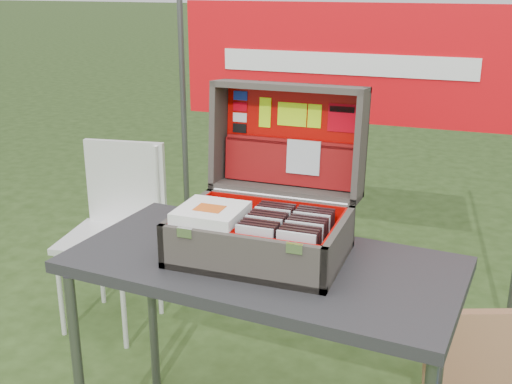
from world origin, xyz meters
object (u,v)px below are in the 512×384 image
at_px(chair, 108,241).
at_px(cardboard_box, 478,365).
at_px(table, 262,364).
at_px(suitcase, 266,176).

relative_size(chair, cardboard_box, 2.04).
distance_m(table, chair, 1.22).
distance_m(chair, cardboard_box, 1.77).
bearing_deg(cardboard_box, table, -164.60).
xyz_separation_m(table, suitcase, (-0.02, 0.08, 0.66)).
bearing_deg(cardboard_box, suitcase, -169.23).
xyz_separation_m(table, cardboard_box, (0.72, 0.53, -0.18)).
xyz_separation_m(suitcase, cardboard_box, (0.73, 0.46, -0.84)).
distance_m(suitcase, chair, 1.32).
distance_m(table, cardboard_box, 0.91).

